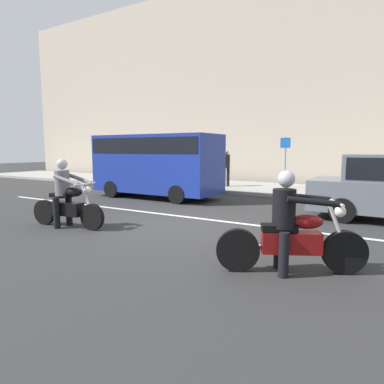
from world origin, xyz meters
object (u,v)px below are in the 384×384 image
at_px(street_sign_post, 285,157).
at_px(parked_van_cobalt_blue, 157,162).
at_px(motorcycle_with_rider_gray, 66,199).
at_px(motorcycle_with_rider_black_leather, 291,232).
at_px(pedestrian_bystander, 226,165).

bearing_deg(street_sign_post, parked_van_cobalt_blue, -128.58).
relative_size(motorcycle_with_rider_gray, parked_van_cobalt_blue, 0.43).
relative_size(motorcycle_with_rider_black_leather, parked_van_cobalt_blue, 0.42).
xyz_separation_m(street_sign_post, pedestrian_bystander, (-2.54, -0.67, -0.39)).
bearing_deg(pedestrian_bystander, parked_van_cobalt_blue, -105.71).
bearing_deg(street_sign_post, motorcycle_with_rider_black_leather, -73.62).
distance_m(parked_van_cobalt_blue, street_sign_post, 5.82).
bearing_deg(parked_van_cobalt_blue, motorcycle_with_rider_black_leather, -39.56).
height_order(street_sign_post, pedestrian_bystander, street_sign_post).
bearing_deg(pedestrian_bystander, motorcycle_with_rider_black_leather, -59.56).
bearing_deg(street_sign_post, pedestrian_bystander, -165.30).
xyz_separation_m(motorcycle_with_rider_gray, parked_van_cobalt_blue, (-1.17, 5.13, 0.71)).
bearing_deg(pedestrian_bystander, street_sign_post, 14.70).
height_order(motorcycle_with_rider_gray, pedestrian_bystander, pedestrian_bystander).
relative_size(motorcycle_with_rider_black_leather, pedestrian_bystander, 1.22).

